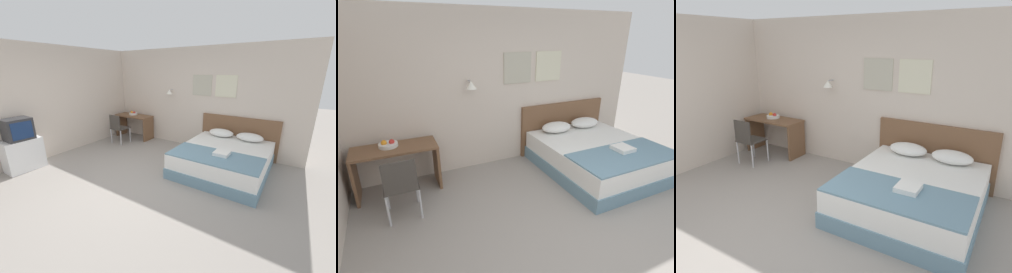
{
  "view_description": "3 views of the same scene",
  "coord_description": "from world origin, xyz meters",
  "views": [
    {
      "loc": [
        2.59,
        -2.43,
        2.05
      ],
      "look_at": [
        0.23,
        1.19,
        0.67
      ],
      "focal_mm": 22.0,
      "sensor_mm": 36.0,
      "label": 1
    },
    {
      "loc": [
        -1.78,
        -1.49,
        2.26
      ],
      "look_at": [
        -0.25,
        1.82,
        0.81
      ],
      "focal_mm": 28.0,
      "sensor_mm": 36.0,
      "label": 2
    },
    {
      "loc": [
        2.47,
        -1.97,
        2.22
      ],
      "look_at": [
        0.12,
        1.91,
        0.78
      ],
      "focal_mm": 32.0,
      "sensor_mm": 36.0,
      "label": 3
    }
  ],
  "objects": [
    {
      "name": "ground_plane",
      "position": [
        0.0,
        0.0,
        0.0
      ],
      "size": [
        24.0,
        24.0,
        0.0
      ],
      "primitive_type": "plane",
      "color": "gray"
    },
    {
      "name": "wall_back",
      "position": [
        0.01,
        2.67,
        1.33
      ],
      "size": [
        5.77,
        0.31,
        2.65
      ],
      "color": "beige",
      "rests_on": "ground_plane"
    },
    {
      "name": "bed",
      "position": [
        1.38,
        1.59,
        0.26
      ],
      "size": [
        1.75,
        1.99,
        0.52
      ],
      "color": "#66899E",
      "rests_on": "ground_plane"
    },
    {
      "name": "headboard",
      "position": [
        1.38,
        2.61,
        0.49
      ],
      "size": [
        1.87,
        0.06,
        0.99
      ],
      "color": "brown",
      "rests_on": "ground_plane"
    },
    {
      "name": "pillow_left",
      "position": [
        1.05,
        2.34,
        0.6
      ],
      "size": [
        0.59,
        0.38,
        0.18
      ],
      "color": "white",
      "rests_on": "bed"
    },
    {
      "name": "pillow_right",
      "position": [
        1.72,
        2.34,
        0.6
      ],
      "size": [
        0.59,
        0.38,
        0.18
      ],
      "color": "white",
      "rests_on": "bed"
    },
    {
      "name": "throw_blanket",
      "position": [
        1.38,
        1.01,
        0.53
      ],
      "size": [
        1.7,
        0.79,
        0.02
      ],
      "color": "#66899E",
      "rests_on": "bed"
    },
    {
      "name": "folded_towel_near_foot",
      "position": [
        1.47,
        1.15,
        0.57
      ],
      "size": [
        0.28,
        0.29,
        0.06
      ],
      "color": "white",
      "rests_on": "throw_blanket"
    },
    {
      "name": "desk",
      "position": [
        -1.79,
        2.33,
        0.51
      ],
      "size": [
        1.18,
        0.52,
        0.72
      ],
      "color": "brown",
      "rests_on": "ground_plane"
    },
    {
      "name": "desk_chair",
      "position": [
        -1.79,
        1.62,
        0.51
      ],
      "size": [
        0.42,
        0.42,
        0.86
      ],
      "color": "#3D3833",
      "rests_on": "ground_plane"
    },
    {
      "name": "fruit_bowl",
      "position": [
        -1.87,
        2.39,
        0.76
      ],
      "size": [
        0.26,
        0.26,
        0.11
      ],
      "color": "silver",
      "rests_on": "desk"
    }
  ]
}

